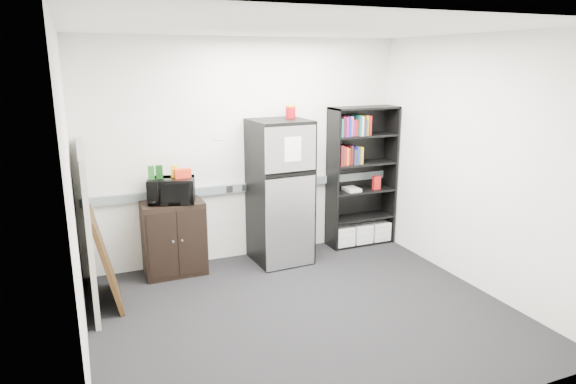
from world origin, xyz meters
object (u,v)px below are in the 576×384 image
object	(u,v)px
microwave	(171,190)
refrigerator	(280,192)
bookshelf	(361,178)
cubicle_partition	(88,227)
cabinet	(174,238)

from	to	relation	value
microwave	refrigerator	bearing A→B (deg)	12.59
bookshelf	cubicle_partition	xyz separation A→B (m)	(-3.43, -0.49, -0.10)
cubicle_partition	cabinet	size ratio (longest dim) A/B	1.87
cabinet	microwave	size ratio (longest dim) A/B	1.71
cabinet	microwave	world-z (taller)	microwave
cubicle_partition	cabinet	xyz separation A→B (m)	(0.91, 0.42, -0.38)
refrigerator	bookshelf	bearing A→B (deg)	3.78
cabinet	refrigerator	size ratio (longest dim) A/B	0.49
cubicle_partition	refrigerator	world-z (taller)	refrigerator
cubicle_partition	microwave	distance (m)	1.02
cubicle_partition	refrigerator	size ratio (longest dim) A/B	0.92
bookshelf	cabinet	bearing A→B (deg)	-178.53
cabinet	cubicle_partition	bearing A→B (deg)	-155.25
cabinet	refrigerator	bearing A→B (deg)	-3.54
cabinet	refrigerator	xyz separation A→B (m)	(1.29, -0.08, 0.44)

